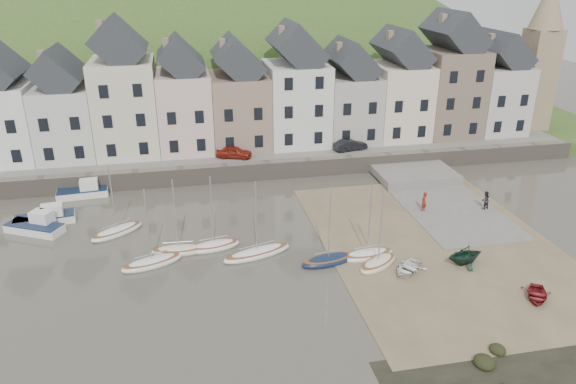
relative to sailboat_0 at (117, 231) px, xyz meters
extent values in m
plane|color=#494439|center=(14.19, -7.01, -0.26)|extent=(160.00, 160.00, 0.00)
cube|color=#365522|center=(14.19, 24.99, 0.49)|extent=(90.00, 30.00, 1.50)
cube|color=slate|center=(14.19, 13.49, 1.29)|extent=(70.00, 7.00, 0.10)
cube|color=slate|center=(14.19, 9.99, 0.64)|extent=(70.00, 1.20, 1.80)
cube|color=brown|center=(25.19, -7.01, -0.23)|extent=(18.00, 26.00, 0.06)
cube|color=slate|center=(29.19, 0.99, -0.20)|extent=(8.00, 18.00, 0.12)
ellipsoid|color=#365522|center=(9.19, 52.99, -18.26)|extent=(134.40, 84.00, 84.00)
cube|color=white|center=(-11.81, 16.99, 5.24)|extent=(6.00, 8.00, 8.00)
cube|color=silver|center=(-5.86, 16.99, 4.99)|extent=(5.80, 8.00, 7.50)
cube|color=gray|center=(-7.31, 16.99, 11.66)|extent=(0.60, 0.90, 1.40)
cube|color=beige|center=(0.29, 16.99, 6.24)|extent=(6.40, 8.00, 10.00)
cube|color=gray|center=(-1.31, 16.99, 14.46)|extent=(0.60, 0.90, 1.40)
cube|color=beige|center=(6.34, 16.99, 5.49)|extent=(5.60, 8.00, 8.50)
cube|color=gray|center=(4.94, 16.99, 12.56)|extent=(0.60, 0.90, 1.40)
cube|color=gray|center=(12.29, 16.99, 5.24)|extent=(6.20, 8.00, 8.00)
cube|color=gray|center=(10.74, 16.99, 12.36)|extent=(0.60, 0.90, 1.40)
cube|color=silver|center=(18.74, 16.99, 5.74)|extent=(6.60, 8.00, 9.00)
cube|color=gray|center=(17.09, 16.99, 13.56)|extent=(0.60, 0.90, 1.40)
cube|color=#AEA79F|center=(24.99, 16.99, 4.99)|extent=(5.80, 8.00, 7.50)
cube|color=gray|center=(23.54, 16.99, 11.66)|extent=(0.60, 0.90, 1.40)
cube|color=beige|center=(30.94, 16.99, 5.49)|extent=(6.00, 8.00, 8.50)
cube|color=gray|center=(29.44, 16.99, 12.76)|extent=(0.60, 0.90, 1.40)
cube|color=#786656|center=(37.19, 16.99, 6.24)|extent=(6.40, 8.00, 10.00)
cube|color=gray|center=(35.59, 16.99, 14.46)|extent=(0.60, 0.90, 1.40)
cube|color=beige|center=(43.34, 16.99, 5.24)|extent=(5.80, 8.00, 8.00)
cube|color=gray|center=(41.89, 16.99, 12.16)|extent=(0.60, 0.90, 1.40)
cube|color=#997F60|center=(48.74, 16.99, 7.24)|extent=(3.50, 3.50, 12.00)
cone|color=#997F60|center=(48.74, 16.99, 16.24)|extent=(4.00, 4.00, 6.00)
ellipsoid|color=white|center=(0.00, 0.00, -0.06)|extent=(4.66, 3.91, 0.84)
ellipsoid|color=brown|center=(0.00, 0.00, 0.16)|extent=(4.28, 3.58, 0.20)
cylinder|color=#B2B5B7|center=(0.00, 0.00, 3.04)|extent=(0.10, 0.10, 5.60)
cylinder|color=#B2B5B7|center=(0.00, 0.00, 0.69)|extent=(2.13, 1.54, 0.08)
ellipsoid|color=white|center=(2.98, -5.73, -0.06)|extent=(4.83, 2.96, 0.84)
ellipsoid|color=brown|center=(2.98, -5.73, 0.16)|extent=(4.44, 2.70, 0.20)
cylinder|color=#B2B5B7|center=(2.98, -5.73, 3.04)|extent=(0.10, 0.10, 5.60)
cylinder|color=#B2B5B7|center=(2.98, -5.73, 0.69)|extent=(2.41, 0.92, 0.08)
ellipsoid|color=beige|center=(4.92, -4.23, -0.06)|extent=(4.20, 1.77, 0.84)
ellipsoid|color=brown|center=(4.92, -4.23, 0.16)|extent=(3.86, 1.61, 0.20)
cylinder|color=#B2B5B7|center=(4.92, -4.23, 3.04)|extent=(0.10, 0.10, 5.60)
cylinder|color=#B2B5B7|center=(4.92, -4.23, 0.69)|extent=(2.26, 0.23, 0.08)
ellipsoid|color=white|center=(7.66, -4.09, -0.06)|extent=(4.36, 2.29, 0.84)
ellipsoid|color=brown|center=(7.66, -4.09, 0.16)|extent=(4.00, 2.08, 0.20)
cylinder|color=#B2B5B7|center=(7.66, -4.09, 3.04)|extent=(0.10, 0.10, 5.60)
cylinder|color=#B2B5B7|center=(7.66, -4.09, 0.69)|extent=(2.25, 0.53, 0.08)
ellipsoid|color=white|center=(10.80, -5.85, -0.06)|extent=(5.76, 3.07, 0.84)
ellipsoid|color=brown|center=(10.80, -5.85, 0.16)|extent=(5.29, 2.81, 0.20)
cylinder|color=#B2B5B7|center=(10.80, -5.85, 3.04)|extent=(0.10, 0.10, 5.60)
cylinder|color=#B2B5B7|center=(10.80, -5.85, 0.69)|extent=(2.95, 0.98, 0.08)
ellipsoid|color=#13203C|center=(15.85, -7.98, -0.06)|extent=(4.52, 2.25, 0.84)
ellipsoid|color=brown|center=(15.85, -7.98, 0.16)|extent=(4.16, 2.05, 0.20)
cylinder|color=#B2B5B7|center=(15.85, -7.98, 3.04)|extent=(0.10, 0.10, 5.60)
cylinder|color=#B2B5B7|center=(15.85, -7.98, 0.69)|extent=(2.35, 0.50, 0.08)
ellipsoid|color=white|center=(18.97, -7.78, -0.06)|extent=(4.32, 1.97, 0.84)
ellipsoid|color=brown|center=(18.97, -7.78, 0.16)|extent=(3.97, 1.80, 0.20)
cylinder|color=#B2B5B7|center=(18.97, -7.78, 3.04)|extent=(0.10, 0.10, 5.60)
cylinder|color=#B2B5B7|center=(18.97, -7.78, 0.69)|extent=(2.29, 0.35, 0.08)
ellipsoid|color=beige|center=(19.33, -9.12, -0.06)|extent=(3.99, 3.33, 0.84)
ellipsoid|color=brown|center=(19.33, -9.12, 0.16)|extent=(3.66, 3.04, 0.20)
cylinder|color=#B2B5B7|center=(19.33, -9.12, 3.04)|extent=(0.10, 0.10, 5.60)
cylinder|color=#B2B5B7|center=(19.33, -9.12, 0.69)|extent=(1.79, 1.21, 0.08)
cube|color=white|center=(-6.25, 3.32, 0.09)|extent=(5.14, 2.38, 0.70)
cube|color=#13203C|center=(-6.25, 3.32, 0.46)|extent=(5.05, 2.42, 0.08)
cube|color=white|center=(-5.52, 3.22, 0.94)|extent=(1.88, 1.43, 1.00)
cube|color=white|center=(-6.73, 1.70, 0.09)|extent=(5.08, 3.77, 0.70)
cube|color=#13203C|center=(-6.73, 1.70, 0.46)|extent=(5.02, 3.77, 0.08)
cube|color=white|center=(-6.09, 2.04, 0.94)|extent=(2.06, 1.86, 1.00)
cube|color=white|center=(-3.90, 8.77, 0.09)|extent=(4.78, 2.08, 0.70)
cube|color=#13203C|center=(-3.90, 8.77, 0.46)|extent=(4.69, 2.13, 0.08)
cube|color=white|center=(-3.20, 8.71, 0.94)|extent=(1.72, 1.33, 1.00)
imported|color=white|center=(21.12, -10.42, 0.11)|extent=(3.64, 3.54, 0.62)
imported|color=#163225|center=(25.70, -10.12, 0.55)|extent=(3.20, 2.88, 1.51)
imported|color=maroon|center=(28.15, -15.28, 0.08)|extent=(3.06, 3.29, 0.56)
imported|color=maroon|center=(26.59, -0.95, 0.76)|extent=(0.79, 0.75, 1.81)
imported|color=#232227|center=(32.18, -1.66, 0.71)|extent=(0.97, 0.84, 1.70)
imported|color=maroon|center=(11.09, 12.49, 1.97)|extent=(4.02, 2.65, 1.27)
imported|color=black|center=(23.92, 12.49, 1.95)|extent=(3.92, 1.98, 1.23)
cube|color=black|center=(22.19, -22.01, -0.24)|extent=(14.00, 6.00, 0.05)
ellipsoid|color=black|center=(22.70, -19.62, -0.08)|extent=(0.92, 1.01, 0.60)
ellipsoid|color=black|center=(21.36, -20.48, -0.03)|extent=(1.15, 1.27, 0.75)
camera|label=1|loc=(5.96, -41.71, 20.35)|focal=33.70mm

